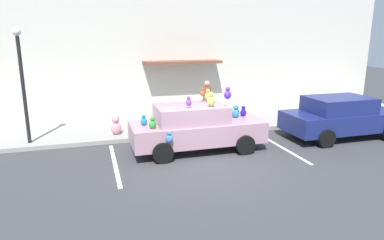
# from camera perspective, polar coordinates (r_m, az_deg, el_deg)

# --- Properties ---
(ground_plane) EXTENTS (60.00, 60.00, 0.00)m
(ground_plane) POSITION_cam_1_polar(r_m,az_deg,el_deg) (10.21, 2.76, -7.68)
(ground_plane) COLOR #38383A
(sidewalk) EXTENTS (24.00, 4.00, 0.15)m
(sidewalk) POSITION_cam_1_polar(r_m,az_deg,el_deg) (14.77, -3.71, -0.54)
(sidewalk) COLOR gray
(sidewalk) RESTS_ON ground
(storefront_building) EXTENTS (24.00, 1.25, 6.40)m
(storefront_building) POSITION_cam_1_polar(r_m,az_deg,el_deg) (16.41, -5.59, 11.90)
(storefront_building) COLOR beige
(storefront_building) RESTS_ON ground
(parking_stripe_front) EXTENTS (0.12, 3.60, 0.01)m
(parking_stripe_front) POSITION_cam_1_polar(r_m,az_deg,el_deg) (12.30, 14.52, -4.30)
(parking_stripe_front) COLOR silver
(parking_stripe_front) RESTS_ON ground
(parking_stripe_rear) EXTENTS (0.12, 3.60, 0.01)m
(parking_stripe_rear) POSITION_cam_1_polar(r_m,az_deg,el_deg) (10.64, -12.71, -7.10)
(parking_stripe_rear) COLOR silver
(parking_stripe_rear) RESTS_ON ground
(plush_covered_car) EXTENTS (4.37, 1.96, 2.19)m
(plush_covered_car) POSITION_cam_1_polar(r_m,az_deg,el_deg) (11.32, 0.65, -1.19)
(plush_covered_car) COLOR #AA7F8E
(plush_covered_car) RESTS_ON ground
(parked_sedan_behind) EXTENTS (4.40, 2.05, 1.54)m
(parked_sedan_behind) POSITION_cam_1_polar(r_m,az_deg,el_deg) (13.99, 23.56, 0.51)
(parked_sedan_behind) COLOR navy
(parked_sedan_behind) RESTS_ON ground
(teddy_bear_on_sidewalk) EXTENTS (0.38, 0.31, 0.72)m
(teddy_bear_on_sidewalk) POSITION_cam_1_polar(r_m,az_deg,el_deg) (13.04, -12.55, -0.95)
(teddy_bear_on_sidewalk) COLOR pink
(teddy_bear_on_sidewalk) RESTS_ON sidewalk
(street_lamp_post) EXTENTS (0.28, 0.28, 3.86)m
(street_lamp_post) POSITION_cam_1_polar(r_m,az_deg,el_deg) (12.67, -26.49, 6.87)
(street_lamp_post) COLOR black
(street_lamp_post) RESTS_ON sidewalk
(pedestrian_near_shopfront) EXTENTS (0.36, 0.36, 1.71)m
(pedestrian_near_shopfront) POSITION_cam_1_polar(r_m,az_deg,el_deg) (14.98, 2.49, 3.09)
(pedestrian_near_shopfront) COLOR #974434
(pedestrian_near_shopfront) RESTS_ON sidewalk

